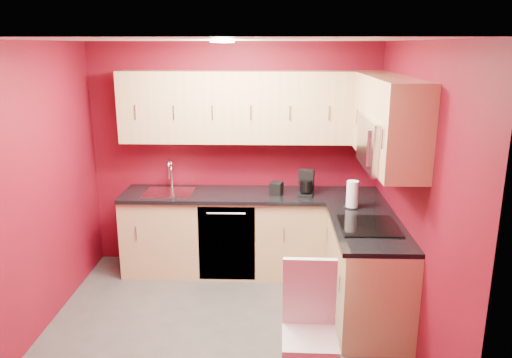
# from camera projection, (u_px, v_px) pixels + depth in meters

# --- Properties ---
(floor) EXTENTS (3.20, 3.20, 0.00)m
(floor) POSITION_uv_depth(u_px,v_px,m) (224.00, 328.00, 4.49)
(floor) COLOR #4C4947
(floor) RESTS_ON ground
(ceiling) EXTENTS (3.20, 3.20, 0.00)m
(ceiling) POSITION_uv_depth(u_px,v_px,m) (218.00, 40.00, 3.84)
(ceiling) COLOR white
(ceiling) RESTS_ON wall_back
(wall_back) EXTENTS (3.20, 0.00, 3.20)m
(wall_back) POSITION_uv_depth(u_px,v_px,m) (235.00, 156.00, 5.61)
(wall_back) COLOR maroon
(wall_back) RESTS_ON floor
(wall_front) EXTENTS (3.20, 0.00, 3.20)m
(wall_front) POSITION_uv_depth(u_px,v_px,m) (194.00, 275.00, 2.71)
(wall_front) COLOR maroon
(wall_front) RESTS_ON floor
(wall_left) EXTENTS (0.00, 3.00, 3.00)m
(wall_left) POSITION_uv_depth(u_px,v_px,m) (33.00, 193.00, 4.21)
(wall_left) COLOR maroon
(wall_left) RESTS_ON floor
(wall_right) EXTENTS (0.00, 3.00, 3.00)m
(wall_right) POSITION_uv_depth(u_px,v_px,m) (415.00, 197.00, 4.11)
(wall_right) COLOR maroon
(wall_right) RESTS_ON floor
(base_cabinets_back) EXTENTS (2.80, 0.60, 0.87)m
(base_cabinets_back) POSITION_uv_depth(u_px,v_px,m) (252.00, 234.00, 5.53)
(base_cabinets_back) COLOR tan
(base_cabinets_back) RESTS_ON floor
(base_cabinets_right) EXTENTS (0.60, 1.30, 0.87)m
(base_cabinets_right) POSITION_uv_depth(u_px,v_px,m) (367.00, 273.00, 4.57)
(base_cabinets_right) COLOR tan
(base_cabinets_right) RESTS_ON floor
(countertop_back) EXTENTS (2.80, 0.63, 0.04)m
(countertop_back) POSITION_uv_depth(u_px,v_px,m) (251.00, 195.00, 5.39)
(countertop_back) COLOR black
(countertop_back) RESTS_ON base_cabinets_back
(countertop_right) EXTENTS (0.63, 1.27, 0.04)m
(countertop_right) POSITION_uv_depth(u_px,v_px,m) (368.00, 227.00, 4.44)
(countertop_right) COLOR black
(countertop_right) RESTS_ON base_cabinets_right
(upper_cabinets_back) EXTENTS (2.80, 0.35, 0.75)m
(upper_cabinets_back) POSITION_uv_depth(u_px,v_px,m) (252.00, 107.00, 5.28)
(upper_cabinets_back) COLOR tan
(upper_cabinets_back) RESTS_ON wall_back
(upper_cabinets_right) EXTENTS (0.35, 1.55, 0.75)m
(upper_cabinets_right) POSITION_uv_depth(u_px,v_px,m) (387.00, 112.00, 4.38)
(upper_cabinets_right) COLOR tan
(upper_cabinets_right) RESTS_ON wall_right
(microwave) EXTENTS (0.42, 0.76, 0.42)m
(microwave) POSITION_uv_depth(u_px,v_px,m) (388.00, 143.00, 4.20)
(microwave) COLOR silver
(microwave) RESTS_ON upper_cabinets_right
(cooktop) EXTENTS (0.50, 0.55, 0.01)m
(cooktop) POSITION_uv_depth(u_px,v_px,m) (369.00, 226.00, 4.40)
(cooktop) COLOR black
(cooktop) RESTS_ON countertop_right
(sink) EXTENTS (0.52, 0.42, 0.35)m
(sink) POSITION_uv_depth(u_px,v_px,m) (169.00, 189.00, 5.43)
(sink) COLOR silver
(sink) RESTS_ON countertop_back
(dishwasher_front) EXTENTS (0.60, 0.02, 0.82)m
(dishwasher_front) POSITION_uv_depth(u_px,v_px,m) (227.00, 244.00, 5.25)
(dishwasher_front) COLOR black
(dishwasher_front) RESTS_ON base_cabinets_back
(downlight) EXTENTS (0.20, 0.20, 0.01)m
(downlight) POSITION_uv_depth(u_px,v_px,m) (222.00, 42.00, 4.13)
(downlight) COLOR white
(downlight) RESTS_ON ceiling
(coffee_maker) EXTENTS (0.20, 0.24, 0.27)m
(coffee_maker) POSITION_uv_depth(u_px,v_px,m) (306.00, 183.00, 5.28)
(coffee_maker) COLOR black
(coffee_maker) RESTS_ON countertop_back
(napkin_holder) EXTENTS (0.16, 0.16, 0.13)m
(napkin_holder) POSITION_uv_depth(u_px,v_px,m) (276.00, 188.00, 5.33)
(napkin_holder) COLOR black
(napkin_holder) RESTS_ON countertop_back
(paper_towel) EXTENTS (0.17, 0.17, 0.27)m
(paper_towel) POSITION_uv_depth(u_px,v_px,m) (352.00, 194.00, 4.88)
(paper_towel) COLOR white
(paper_towel) RESTS_ON countertop_right
(dining_chair) EXTENTS (0.40, 0.42, 0.97)m
(dining_chair) POSITION_uv_depth(u_px,v_px,m) (310.00, 332.00, 3.54)
(dining_chair) COLOR silver
(dining_chair) RESTS_ON floor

